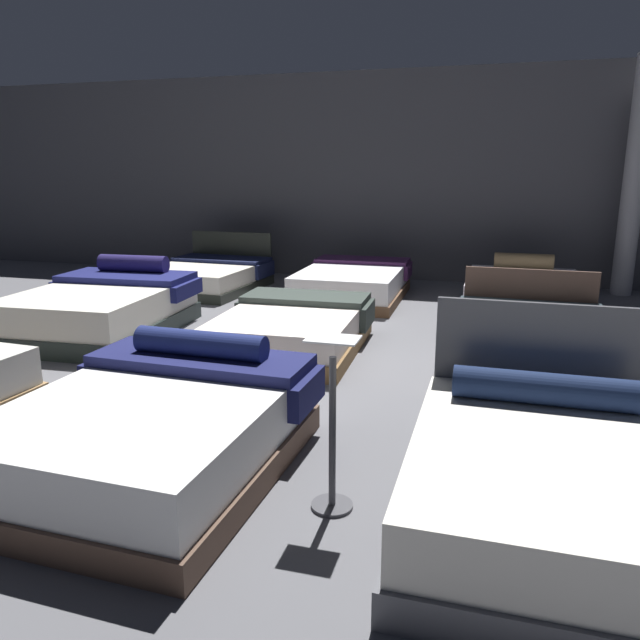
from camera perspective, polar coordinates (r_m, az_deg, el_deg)
The scene contains 12 objects.
ground_plane at distance 6.48m, azimuth -2.43°, elevation -2.92°, with size 18.00×18.00×0.02m, color #5B5B60.
showroom_back_wall at distance 10.73m, azimuth 5.53°, elevation 13.26°, with size 18.00×0.06×3.50m, color #47474C.
bed_1 at distance 4.04m, azimuth -15.32°, elevation -9.92°, with size 1.72×2.03×0.76m.
bed_2 at distance 3.52m, azimuth 20.58°, elevation -14.14°, with size 1.48×1.95×1.05m.
bed_3 at distance 7.54m, azimuth -19.92°, elevation 1.00°, with size 1.77×2.22×0.82m.
bed_4 at distance 6.46m, azimuth -2.62°, elevation -0.87°, with size 1.53×1.96×0.49m.
bed_5 at distance 6.16m, azimuth 19.15°, elevation -2.29°, with size 1.56×2.13×0.82m.
bed_6 at distance 9.90m, azimuth -10.66°, elevation 4.09°, with size 1.72×2.01×0.84m.
bed_7 at distance 9.02m, azimuth 3.12°, elevation 3.49°, with size 1.53×2.17×0.51m.
bed_8 at distance 8.84m, azimuth 18.63°, elevation 2.54°, with size 1.59×1.97×0.68m.
price_sign at distance 3.43m, azimuth 1.17°, elevation -11.72°, with size 0.28×0.24×1.01m.
support_pillar at distance 10.31m, azimuth 27.59°, elevation 11.75°, with size 0.31×0.31×3.50m, color #99999E.
Camera 1 is at (1.97, -5.88, 1.87)m, focal length 33.82 mm.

